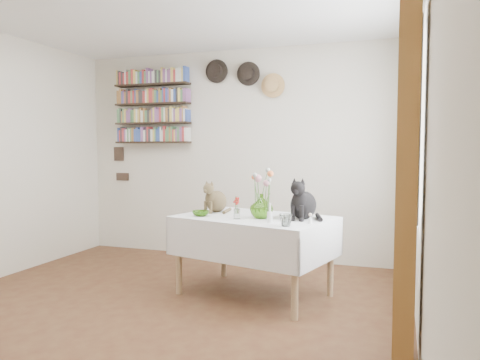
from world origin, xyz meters
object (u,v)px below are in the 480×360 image
at_px(tabby_cat, 217,196).
at_px(bookshelf_unit, 152,107).
at_px(black_cat, 303,198).
at_px(dining_table, 254,236).
at_px(flower_vase, 262,206).

xyz_separation_m(tabby_cat, bookshelf_unit, (-1.30, 1.08, 0.97)).
relative_size(tabby_cat, black_cat, 0.85).
bearing_deg(black_cat, tabby_cat, 178.76).
relative_size(dining_table, tabby_cat, 4.84).
bearing_deg(flower_vase, dining_table, 143.64).
relative_size(tabby_cat, bookshelf_unit, 0.31).
relative_size(tabby_cat, flower_vase, 1.46).
bearing_deg(black_cat, bookshelf_unit, 159.46).
bearing_deg(bookshelf_unit, black_cat, -29.84).
bearing_deg(flower_vase, tabby_cat, 154.51).
xyz_separation_m(flower_vase, bookshelf_unit, (-1.82, 1.33, 1.02)).
bearing_deg(bookshelf_unit, tabby_cat, -39.89).
bearing_deg(dining_table, bookshelf_unit, 143.79).
xyz_separation_m(tabby_cat, flower_vase, (0.53, -0.25, -0.05)).
xyz_separation_m(tabby_cat, black_cat, (0.88, -0.16, 0.03)).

